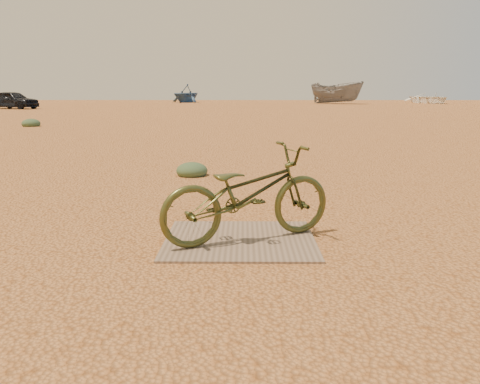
{
  "coord_description": "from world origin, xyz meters",
  "views": [
    {
      "loc": [
        0.3,
        -4.67,
        1.51
      ],
      "look_at": [
        0.26,
        -0.15,
        0.51
      ],
      "focal_mm": 35.0,
      "sensor_mm": 36.0,
      "label": 1
    }
  ],
  "objects_px": {
    "bicycle": "(248,194)",
    "boat_mid_right": "(336,93)",
    "car": "(13,100)",
    "boat_far_right": "(430,98)",
    "plywood_board": "(240,240)",
    "boat_far_left": "(186,93)"
  },
  "relations": [
    {
      "from": "bicycle",
      "to": "boat_far_right",
      "type": "bearing_deg",
      "value": -47.38
    },
    {
      "from": "boat_far_left",
      "to": "boat_mid_right",
      "type": "distance_m",
      "value": 16.43
    },
    {
      "from": "boat_far_left",
      "to": "boat_far_right",
      "type": "distance_m",
      "value": 26.19
    },
    {
      "from": "bicycle",
      "to": "boat_far_right",
      "type": "distance_m",
      "value": 49.78
    },
    {
      "from": "plywood_board",
      "to": "boat_mid_right",
      "type": "bearing_deg",
      "value": 77.94
    },
    {
      "from": "plywood_board",
      "to": "boat_mid_right",
      "type": "relative_size",
      "value": 0.26
    },
    {
      "from": "boat_mid_right",
      "to": "boat_far_right",
      "type": "distance_m",
      "value": 10.22
    },
    {
      "from": "boat_far_left",
      "to": "boat_far_right",
      "type": "bearing_deg",
      "value": 29.1
    },
    {
      "from": "car",
      "to": "boat_far_right",
      "type": "distance_m",
      "value": 39.81
    },
    {
      "from": "plywood_board",
      "to": "boat_mid_right",
      "type": "height_order",
      "value": "boat_mid_right"
    },
    {
      "from": "bicycle",
      "to": "boat_mid_right",
      "type": "distance_m",
      "value": 45.46
    },
    {
      "from": "car",
      "to": "boat_far_right",
      "type": "relative_size",
      "value": 0.74
    },
    {
      "from": "boat_mid_right",
      "to": "boat_far_right",
      "type": "bearing_deg",
      "value": -45.87
    },
    {
      "from": "plywood_board",
      "to": "bicycle",
      "type": "relative_size",
      "value": 0.84
    },
    {
      "from": "plywood_board",
      "to": "boat_far_left",
      "type": "distance_m",
      "value": 48.95
    },
    {
      "from": "boat_mid_right",
      "to": "boat_far_left",
      "type": "bearing_deg",
      "value": 112.36
    },
    {
      "from": "plywood_board",
      "to": "boat_far_left",
      "type": "relative_size",
      "value": 0.39
    },
    {
      "from": "bicycle",
      "to": "boat_far_left",
      "type": "distance_m",
      "value": 48.97
    },
    {
      "from": "boat_mid_right",
      "to": "boat_far_right",
      "type": "relative_size",
      "value": 1.09
    },
    {
      "from": "plywood_board",
      "to": "boat_far_right",
      "type": "bearing_deg",
      "value": 66.81
    },
    {
      "from": "boat_mid_right",
      "to": "plywood_board",
      "type": "bearing_deg",
      "value": -155.37
    },
    {
      "from": "bicycle",
      "to": "car",
      "type": "relative_size",
      "value": 0.46
    }
  ]
}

